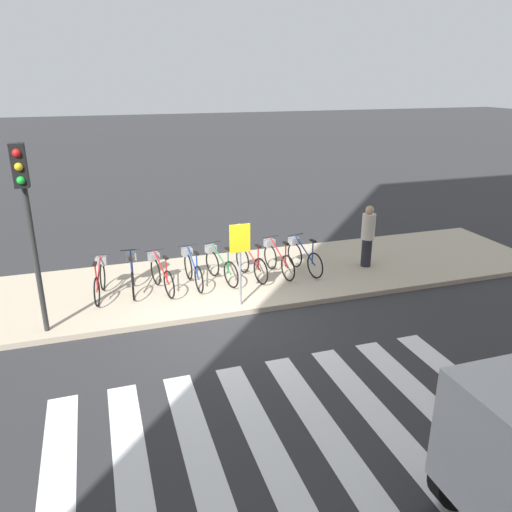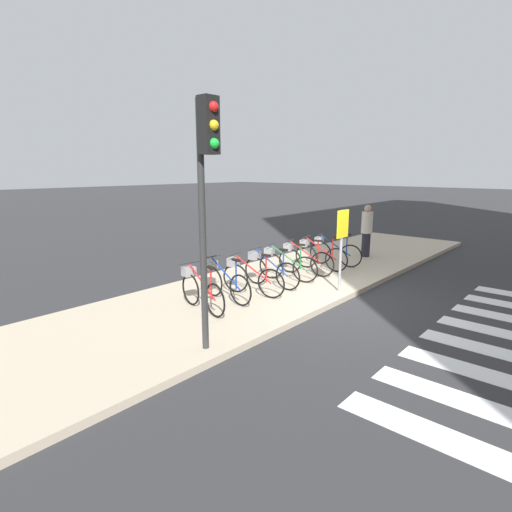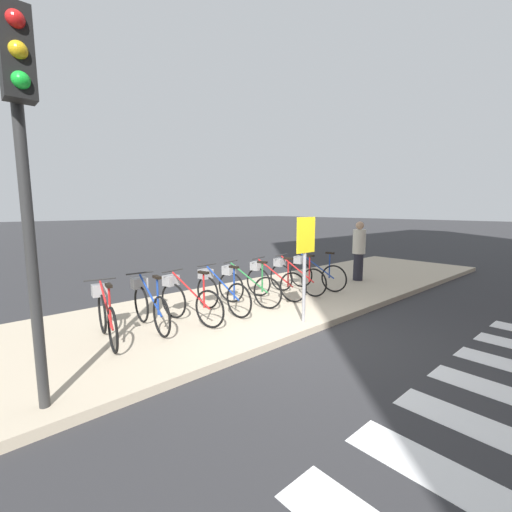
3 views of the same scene
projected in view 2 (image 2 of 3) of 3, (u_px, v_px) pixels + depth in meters
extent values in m
plane|color=#2D2D30|center=(341.00, 304.00, 8.46)|extent=(120.00, 120.00, 0.00)
cube|color=#B7A88E|center=(274.00, 285.00, 9.62)|extent=(17.77, 3.65, 0.12)
torus|color=black|center=(215.00, 300.00, 7.29)|extent=(0.14, 0.64, 0.64)
torus|color=black|center=(191.00, 289.00, 7.95)|extent=(0.14, 0.64, 0.64)
cylinder|color=red|center=(202.00, 282.00, 7.56)|extent=(0.18, 0.89, 0.54)
cylinder|color=red|center=(211.00, 284.00, 7.32)|extent=(0.04, 0.04, 0.58)
cube|color=black|center=(211.00, 268.00, 7.25)|extent=(0.10, 0.21, 0.04)
cylinder|color=#262626|center=(190.00, 263.00, 7.84)|extent=(0.46, 0.10, 0.02)
cube|color=gray|center=(189.00, 271.00, 7.91)|extent=(0.27, 0.24, 0.18)
torus|color=black|center=(240.00, 290.00, 7.90)|extent=(0.08, 0.64, 0.64)
torus|color=black|center=(213.00, 282.00, 8.51)|extent=(0.08, 0.64, 0.64)
cylinder|color=navy|center=(226.00, 274.00, 8.15)|extent=(0.10, 0.90, 0.54)
cylinder|color=navy|center=(236.00, 275.00, 7.92)|extent=(0.03, 0.03, 0.58)
cube|color=black|center=(236.00, 260.00, 7.85)|extent=(0.08, 0.20, 0.04)
cylinder|color=#262626|center=(212.00, 257.00, 8.39)|extent=(0.46, 0.06, 0.02)
cube|color=gray|center=(211.00, 265.00, 8.47)|extent=(0.25, 0.22, 0.18)
torus|color=black|center=(271.00, 284.00, 8.36)|extent=(0.17, 0.64, 0.64)
torus|color=black|center=(236.00, 278.00, 8.78)|extent=(0.17, 0.64, 0.64)
cylinder|color=red|center=(253.00, 269.00, 8.52)|extent=(0.22, 0.88, 0.54)
cylinder|color=red|center=(266.00, 270.00, 8.36)|extent=(0.04, 0.04, 0.58)
cube|color=black|center=(266.00, 255.00, 8.29)|extent=(0.11, 0.21, 0.04)
cylinder|color=#262626|center=(235.00, 254.00, 8.66)|extent=(0.45, 0.12, 0.02)
cube|color=gray|center=(233.00, 262.00, 8.73)|extent=(0.28, 0.25, 0.18)
torus|color=black|center=(288.00, 276.00, 8.92)|extent=(0.09, 0.64, 0.64)
torus|color=black|center=(256.00, 271.00, 9.43)|extent=(0.09, 0.64, 0.64)
cylinder|color=navy|center=(272.00, 263.00, 9.12)|extent=(0.11, 0.89, 0.54)
cylinder|color=navy|center=(283.00, 263.00, 8.93)|extent=(0.03, 0.03, 0.58)
cube|color=black|center=(284.00, 250.00, 8.86)|extent=(0.09, 0.21, 0.04)
cylinder|color=#262626|center=(256.00, 248.00, 9.31)|extent=(0.46, 0.07, 0.02)
cube|color=gray|center=(254.00, 255.00, 9.38)|extent=(0.26, 0.22, 0.18)
torus|color=black|center=(305.00, 270.00, 9.52)|extent=(0.21, 0.63, 0.64)
torus|color=black|center=(271.00, 266.00, 9.89)|extent=(0.21, 0.63, 0.64)
cylinder|color=#267238|center=(288.00, 257.00, 9.65)|extent=(0.28, 0.87, 0.54)
cylinder|color=#267238|center=(301.00, 257.00, 9.51)|extent=(0.04, 0.04, 0.58)
cube|color=black|center=(301.00, 245.00, 9.45)|extent=(0.12, 0.21, 0.04)
cylinder|color=#262626|center=(271.00, 244.00, 9.77)|extent=(0.45, 0.15, 0.02)
cube|color=gray|center=(270.00, 251.00, 9.83)|extent=(0.29, 0.26, 0.18)
torus|color=black|center=(322.00, 264.00, 10.04)|extent=(0.18, 0.63, 0.64)
torus|color=black|center=(290.00, 261.00, 10.45)|extent=(0.18, 0.63, 0.64)
cylinder|color=red|center=(306.00, 253.00, 10.19)|extent=(0.23, 0.88, 0.54)
cylinder|color=red|center=(318.00, 253.00, 10.04)|extent=(0.04, 0.04, 0.58)
cube|color=black|center=(318.00, 241.00, 9.97)|extent=(0.11, 0.21, 0.04)
cylinder|color=#262626|center=(290.00, 240.00, 10.34)|extent=(0.45, 0.13, 0.02)
cube|color=gray|center=(289.00, 247.00, 10.40)|extent=(0.28, 0.25, 0.18)
torus|color=black|center=(336.00, 260.00, 10.54)|extent=(0.14, 0.64, 0.64)
torus|color=black|center=(306.00, 256.00, 11.00)|extent=(0.14, 0.64, 0.64)
cylinder|color=red|center=(321.00, 249.00, 10.71)|extent=(0.17, 0.89, 0.54)
cylinder|color=red|center=(332.00, 249.00, 10.54)|extent=(0.04, 0.04, 0.58)
cube|color=black|center=(333.00, 237.00, 10.47)|extent=(0.10, 0.21, 0.04)
cylinder|color=#262626|center=(307.00, 237.00, 10.88)|extent=(0.46, 0.10, 0.02)
cube|color=gray|center=(305.00, 243.00, 10.94)|extent=(0.27, 0.24, 0.18)
torus|color=black|center=(351.00, 256.00, 11.02)|extent=(0.17, 0.64, 0.64)
torus|color=black|center=(320.00, 253.00, 11.44)|extent=(0.17, 0.64, 0.64)
cylinder|color=navy|center=(336.00, 245.00, 11.17)|extent=(0.22, 0.88, 0.54)
cylinder|color=navy|center=(347.00, 245.00, 11.01)|extent=(0.04, 0.04, 0.58)
cube|color=black|center=(347.00, 234.00, 10.95)|extent=(0.11, 0.21, 0.04)
cylinder|color=#262626|center=(321.00, 234.00, 11.33)|extent=(0.46, 0.12, 0.02)
cube|color=gray|center=(319.00, 240.00, 11.39)|extent=(0.28, 0.25, 0.18)
cylinder|color=#23232D|center=(366.00, 245.00, 12.40)|extent=(0.26, 0.26, 0.74)
cylinder|color=beige|center=(367.00, 223.00, 12.26)|extent=(0.34, 0.34, 0.66)
sphere|color=tan|center=(368.00, 208.00, 12.16)|extent=(0.21, 0.21, 0.21)
cylinder|color=#2D2D2D|center=(203.00, 231.00, 5.71)|extent=(0.10, 0.10, 3.61)
cube|color=black|center=(208.00, 125.00, 5.29)|extent=(0.24, 0.20, 0.75)
sphere|color=red|center=(213.00, 107.00, 5.17)|extent=(0.14, 0.14, 0.14)
sphere|color=gold|center=(214.00, 125.00, 5.22)|extent=(0.14, 0.14, 0.14)
sphere|color=green|center=(214.00, 143.00, 5.27)|extent=(0.14, 0.14, 0.14)
cylinder|color=#99999E|center=(341.00, 251.00, 8.73)|extent=(0.06, 0.06, 1.81)
cube|color=yellow|center=(343.00, 224.00, 8.59)|extent=(0.44, 0.03, 0.60)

